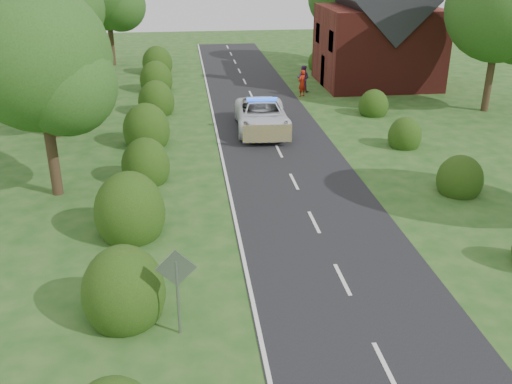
{
  "coord_description": "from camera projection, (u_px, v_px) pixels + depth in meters",
  "views": [
    {
      "loc": [
        -4.57,
        -10.64,
        9.54
      ],
      "look_at": [
        -2.17,
        8.15,
        1.3
      ],
      "focal_mm": 40.0,
      "sensor_mm": 36.0,
      "label": 1
    }
  ],
  "objects": [
    {
      "name": "ground",
      "position": [
        385.0,
        367.0,
        14.01
      ],
      "size": [
        120.0,
        120.0,
        0.0
      ],
      "primitive_type": "plane",
      "color": "#205119"
    },
    {
      "name": "road",
      "position": [
        282.0,
        158.0,
        27.65
      ],
      "size": [
        6.0,
        70.0,
        0.02
      ],
      "primitive_type": "cube",
      "color": "black",
      "rests_on": "ground"
    },
    {
      "name": "road_markings",
      "position": [
        255.0,
        175.0,
        25.58
      ],
      "size": [
        4.96,
        70.0,
        0.01
      ],
      "color": "white",
      "rests_on": "road"
    },
    {
      "name": "hedgerow_left",
      "position": [
        141.0,
        176.0,
        23.59
      ],
      "size": [
        2.75,
        50.41,
        3.0
      ],
      "color": "#213B14",
      "rests_on": "ground"
    },
    {
      "name": "hedgerow_right",
      "position": [
        447.0,
        170.0,
        24.75
      ],
      "size": [
        2.1,
        45.78,
        2.1
      ],
      "color": "#213B14",
      "rests_on": "ground"
    },
    {
      "name": "tree_left_a",
      "position": [
        45.0,
        66.0,
        21.54
      ],
      "size": [
        5.74,
        5.6,
        8.38
      ],
      "color": "#332316",
      "rests_on": "ground"
    },
    {
      "name": "tree_left_b",
      "position": [
        49.0,
        42.0,
        28.76
      ],
      "size": [
        5.74,
        5.6,
        8.07
      ],
      "color": "#332316",
      "rests_on": "ground"
    },
    {
      "name": "tree_right_b",
      "position": [
        506.0,
        12.0,
        33.16
      ],
      "size": [
        6.56,
        6.4,
        9.4
      ],
      "color": "#332316",
      "rests_on": "ground"
    },
    {
      "name": "road_sign",
      "position": [
        177.0,
        280.0,
        14.59
      ],
      "size": [
        1.06,
        0.08,
        2.53
      ],
      "color": "gray",
      "rests_on": "ground"
    },
    {
      "name": "house",
      "position": [
        379.0,
        32.0,
        40.89
      ],
      "size": [
        8.0,
        7.4,
        9.17
      ],
      "color": "maroon",
      "rests_on": "ground"
    },
    {
      "name": "police_van",
      "position": [
        262.0,
        116.0,
        31.55
      ],
      "size": [
        3.05,
        6.21,
        1.83
      ],
      "rotation": [
        0.0,
        0.0,
        -0.04
      ],
      "color": "white",
      "rests_on": "ground"
    },
    {
      "name": "pedestrian_red",
      "position": [
        302.0,
        83.0,
        38.61
      ],
      "size": [
        0.79,
        0.73,
        1.81
      ],
      "primitive_type": "imported",
      "rotation": [
        0.0,
        0.0,
        3.76
      ],
      "color": "#A91D0C",
      "rests_on": "ground"
    },
    {
      "name": "pedestrian_purple",
      "position": [
        303.0,
        79.0,
        39.83
      ],
      "size": [
        1.12,
        1.04,
        1.85
      ],
      "primitive_type": "imported",
      "rotation": [
        0.0,
        0.0,
        2.66
      ],
      "color": "#4F2763",
      "rests_on": "ground"
    }
  ]
}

